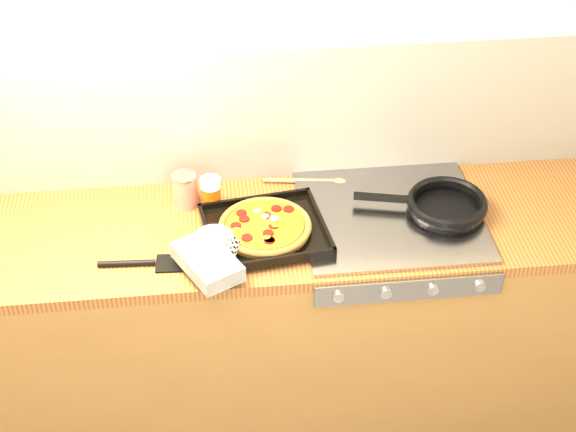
{
  "coord_description": "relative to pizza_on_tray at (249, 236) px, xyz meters",
  "views": [
    {
      "loc": [
        -0.15,
        -1.2,
        2.72
      ],
      "look_at": [
        0.1,
        1.08,
        0.95
      ],
      "focal_mm": 55.0,
      "sensor_mm": 36.0,
      "label": 1
    }
  ],
  "objects": [
    {
      "name": "black_spatula",
      "position": [
        -0.33,
        -0.06,
        -0.04
      ],
      "size": [
        0.28,
        0.09,
        0.02
      ],
      "color": "black",
      "rests_on": "counter_run"
    },
    {
      "name": "pizza_on_tray",
      "position": [
        0.0,
        0.0,
        0.0
      ],
      "size": [
        0.52,
        0.5,
        0.07
      ],
      "color": "black",
      "rests_on": "stovetop"
    },
    {
      "name": "tomato_can",
      "position": [
        -0.2,
        0.25,
        0.02
      ],
      "size": [
        0.09,
        0.09,
        0.12
      ],
      "color": "#B01D0E",
      "rests_on": "counter_run"
    },
    {
      "name": "stovetop",
      "position": [
        0.49,
        0.1,
        -0.04
      ],
      "size": [
        0.6,
        0.56,
        0.02
      ],
      "primitive_type": "cube",
      "color": "gray",
      "rests_on": "counter_run"
    },
    {
      "name": "juice_glass",
      "position": [
        -0.11,
        0.22,
        0.02
      ],
      "size": [
        0.09,
        0.09,
        0.12
      ],
      "color": "#C84B0B",
      "rests_on": "counter_run"
    },
    {
      "name": "frying_pan",
      "position": [
        0.67,
        0.1,
        -0.0
      ],
      "size": [
        0.47,
        0.33,
        0.04
      ],
      "color": "black",
      "rests_on": "stovetop"
    },
    {
      "name": "wooden_spoon",
      "position": [
        0.25,
        0.32,
        -0.03
      ],
      "size": [
        0.3,
        0.07,
        0.02
      ],
      "color": "#B0734A",
      "rests_on": "counter_run"
    },
    {
      "name": "counter_run",
      "position": [
        0.04,
        0.1,
        -0.49
      ],
      "size": [
        3.2,
        0.62,
        0.9
      ],
      "color": "brown",
      "rests_on": "ground"
    },
    {
      "name": "room_shell",
      "position": [
        0.04,
        0.39,
        0.21
      ],
      "size": [
        3.2,
        3.2,
        3.2
      ],
      "color": "white",
      "rests_on": "ground"
    }
  ]
}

